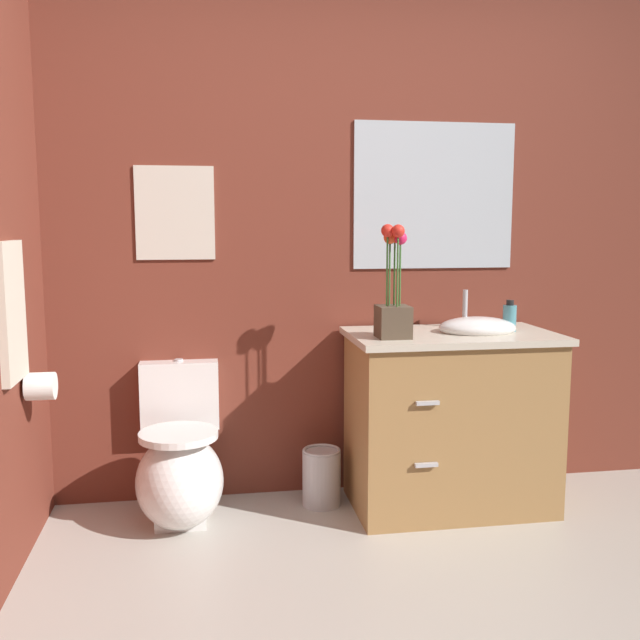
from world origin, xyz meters
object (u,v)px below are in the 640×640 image
vanity_cabinet (451,418)px  flower_vase (393,300)px  toilet (180,468)px  toilet_paper_roll (41,386)px  trash_bin (322,477)px  wall_poster (175,213)px  wall_mirror (434,196)px  hanging_towel (12,312)px  soap_bottle (510,317)px

vanity_cabinet → flower_vase: flower_vase is taller
toilet → toilet_paper_roll: toilet_paper_roll is taller
trash_bin → wall_poster: wall_poster is taller
trash_bin → wall_mirror: wall_mirror is taller
flower_vase → trash_bin: size_ratio=1.81×
trash_bin → hanging_towel: size_ratio=0.52×
trash_bin → wall_poster: 1.40m
hanging_towel → trash_bin: bearing=18.6°
wall_poster → wall_mirror: (1.24, 0.00, 0.09)m
vanity_cabinet → hanging_towel: 1.93m
vanity_cabinet → toilet_paper_roll: (-1.76, -0.17, 0.26)m
hanging_towel → toilet: bearing=30.2°
wall_mirror → toilet_paper_roll: wall_mirror is taller
vanity_cabinet → trash_bin: 0.66m
soap_bottle → toilet: bearing=179.3°
trash_bin → hanging_towel: bearing=-161.4°
wall_mirror → hanging_towel: wall_mirror is taller
flower_vase → trash_bin: (-0.28, 0.20, -0.85)m
toilet → trash_bin: (0.65, 0.08, -0.11)m
flower_vase → trash_bin: bearing=145.3°
soap_bottle → trash_bin: size_ratio=0.53×
toilet → wall_poster: bearing=90.0°
wall_poster → hanging_towel: bearing=-133.7°
trash_bin → wall_mirror: (0.59, 0.19, 1.31)m
toilet_paper_roll → vanity_cabinet: bearing=5.5°
soap_bottle → toilet_paper_roll: bearing=-175.1°
wall_mirror → vanity_cabinet: bearing=-89.4°
flower_vase → soap_bottle: bearing=9.8°
toilet → flower_vase: 1.20m
trash_bin → toilet_paper_roll: bearing=-166.9°
vanity_cabinet → hanging_towel: size_ratio=1.93×
vanity_cabinet → toilet: bearing=178.8°
trash_bin → hanging_towel: (-1.23, -0.41, 0.86)m
toilet → flower_vase: (0.93, -0.12, 0.74)m
soap_bottle → trash_bin: soap_bottle is taller
vanity_cabinet → soap_bottle: bearing=1.4°
wall_mirror → hanging_towel: (-1.82, -0.60, -0.45)m
trash_bin → toilet_paper_roll: size_ratio=2.47×
toilet → soap_bottle: (1.52, -0.02, 0.64)m
soap_bottle → wall_poster: 1.62m
toilet_paper_roll → hanging_towel: bearing=-111.3°
wall_mirror → hanging_towel: 1.97m
trash_bin → toilet_paper_roll: 1.32m
trash_bin → wall_mirror: size_ratio=0.34×
trash_bin → toilet: bearing=-173.4°
toilet → trash_bin: toilet is taller
vanity_cabinet → wall_mirror: size_ratio=1.25×
vanity_cabinet → hanging_towel: hanging_towel is taller
vanity_cabinet → soap_bottle: (0.28, 0.01, 0.46)m
toilet → trash_bin: bearing=6.6°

